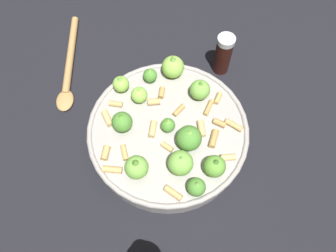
{
  "coord_description": "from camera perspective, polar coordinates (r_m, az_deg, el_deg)",
  "views": [
    {
      "loc": [
        0.23,
        -0.15,
        0.6
      ],
      "look_at": [
        0.0,
        0.0,
        0.06
      ],
      "focal_mm": 35.59,
      "sensor_mm": 36.0,
      "label": 1
    }
  ],
  "objects": [
    {
      "name": "wooden_spoon",
      "position": [
        0.78,
        -16.58,
        9.71
      ],
      "size": [
        0.23,
        0.16,
        0.02
      ],
      "color": "#B2844C",
      "rests_on": "ground"
    },
    {
      "name": "cooking_pan",
      "position": [
        0.63,
        0.03,
        -1.13
      ],
      "size": [
        0.3,
        0.3,
        0.11
      ],
      "color": "#9E9993",
      "rests_on": "ground"
    },
    {
      "name": "pepper_shaker",
      "position": [
        0.72,
        9.44,
        12.03
      ],
      "size": [
        0.04,
        0.04,
        0.1
      ],
      "color": "#33140F",
      "rests_on": "ground"
    },
    {
      "name": "ground_plane",
      "position": [
        0.66,
        0.0,
        -2.49
      ],
      "size": [
        2.4,
        2.4,
        0.0
      ],
      "primitive_type": "plane",
      "color": "black"
    }
  ]
}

